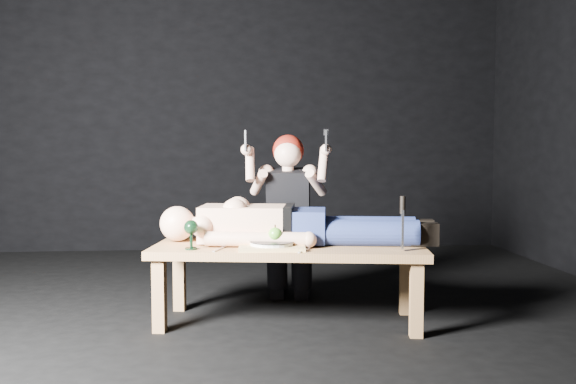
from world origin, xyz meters
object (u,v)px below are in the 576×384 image
Objects in this scene: carving_knife at (402,224)px; table at (289,284)px; kneeling_woman at (289,216)px; goblet at (191,235)px; serving_tray at (272,247)px; lying_man at (298,220)px.

table is at bearing 165.11° from carving_knife.
kneeling_woman reaches higher than goblet.
goblet is at bearing -160.26° from table.
goblet is at bearing -123.49° from kneeling_woman.
serving_tray is (-0.11, -0.12, 0.24)m from table.
carving_knife is (0.53, -0.79, 0.04)m from kneeling_woman.
serving_tray is 1.21× the size of carving_knife.
carving_knife reaches higher than serving_tray.
kneeling_woman reaches higher than lying_man.
kneeling_woman is at bearing 46.46° from goblet.
table is 9.50× the size of goblet.
table is 4.29× the size of serving_tray.
carving_knife is at bearing -23.80° from lying_man.
lying_man reaches higher than serving_tray.
carving_knife is (1.13, -0.16, 0.07)m from goblet.
serving_tray reaches higher than table.
serving_tray is 2.21× the size of goblet.
lying_man is 0.29m from serving_tray.
lying_man is 0.63m from goblet.
kneeling_woman is (0.05, 0.53, 0.33)m from table.
table is at bearing 10.73° from goblet.
kneeling_woman is at bearing 93.26° from table.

